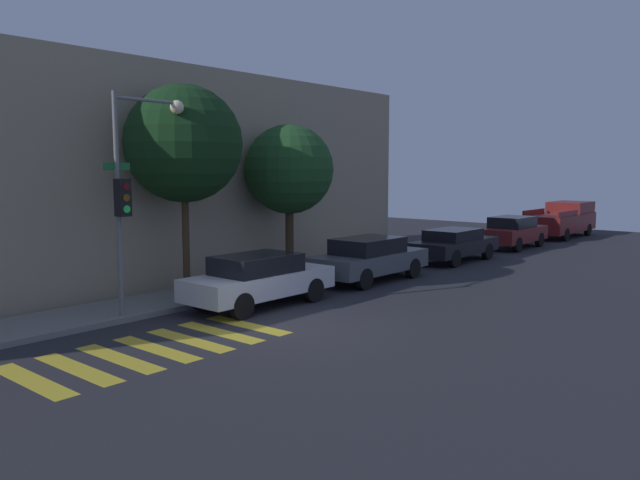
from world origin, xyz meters
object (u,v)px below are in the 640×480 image
sedan_tail_of_row (513,231)px  tree_midblock (289,170)px  pickup_truck (562,219)px  traffic_light_pole (134,176)px  sedan_far_end (454,244)px  tree_near_corner (184,144)px  sedan_middle (369,258)px  sedan_near_corner (259,279)px

sedan_tail_of_row → tree_midblock: 13.33m
sedan_tail_of_row → pickup_truck: size_ratio=0.73×
traffic_light_pole → tree_midblock: size_ratio=1.06×
sedan_far_end → sedan_tail_of_row: (5.72, 0.00, 0.07)m
pickup_truck → traffic_light_pole: bearing=177.2°
tree_near_corner → tree_midblock: 4.45m
sedan_far_end → tree_near_corner: size_ratio=0.74×
sedan_middle → sedan_near_corner: bearing=-180.0°
tree_midblock → traffic_light_pole: bearing=-169.7°
sedan_tail_of_row → tree_midblock: (-12.76, 2.51, 2.91)m
pickup_truck → tree_midblock: 19.66m
tree_near_corner → sedan_middle: bearing=-24.1°
sedan_far_end → sedan_tail_of_row: size_ratio=1.07×
tree_near_corner → pickup_truck: bearing=-6.0°
pickup_truck → tree_near_corner: size_ratio=0.94×
sedan_tail_of_row → pickup_truck: pickup_truck is taller
sedan_near_corner → tree_midblock: 5.49m
sedan_middle → tree_midblock: (-1.22, 2.51, 2.93)m
sedan_near_corner → tree_midblock: tree_midblock is taller
sedan_middle → sedan_tail_of_row: bearing=0.0°
sedan_far_end → pickup_truck: (12.27, -0.00, 0.24)m
tree_near_corner → traffic_light_pole: bearing=-153.1°
tree_midblock → pickup_truck: bearing=-7.4°
sedan_near_corner → pickup_truck: 23.20m
sedan_far_end → sedan_middle: bearing=180.0°
traffic_light_pole → pickup_truck: (26.14, -1.27, -2.61)m
sedan_far_end → pickup_truck: size_ratio=0.79×
sedan_near_corner → sedan_middle: (5.11, 0.00, 0.02)m
traffic_light_pole → tree_midblock: 6.94m
sedan_near_corner → sedan_far_end: 10.92m
sedan_middle → tree_near_corner: bearing=155.9°
sedan_near_corner → sedan_far_end: sedan_near_corner is taller
traffic_light_pole → pickup_truck: bearing=-2.8°
tree_midblock → sedan_tail_of_row: bearing=-11.1°
sedan_far_end → tree_near_corner: 12.27m
sedan_near_corner → sedan_middle: 5.11m
sedan_near_corner → sedan_middle: bearing=0.0°
sedan_near_corner → sedan_far_end: (10.92, 0.00, -0.04)m
sedan_far_end → tree_midblock: (-7.04, 2.51, 2.98)m
sedan_near_corner → tree_near_corner: bearing=101.2°
sedan_near_corner → tree_midblock: size_ratio=0.84×
sedan_middle → tree_near_corner: size_ratio=0.74×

